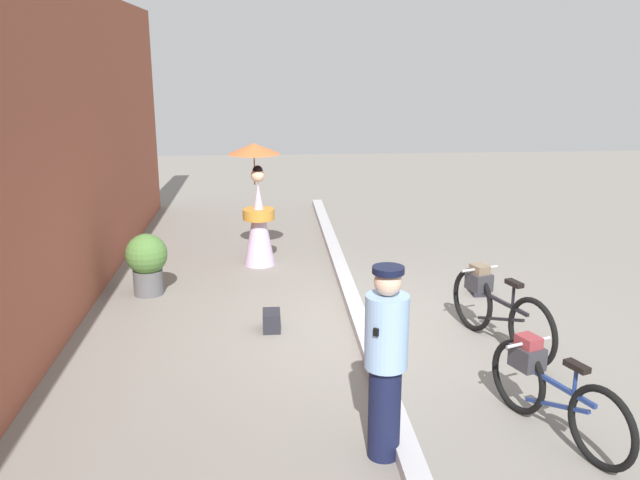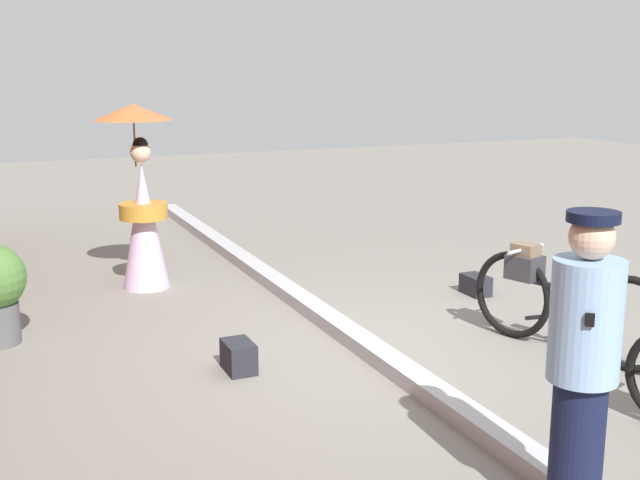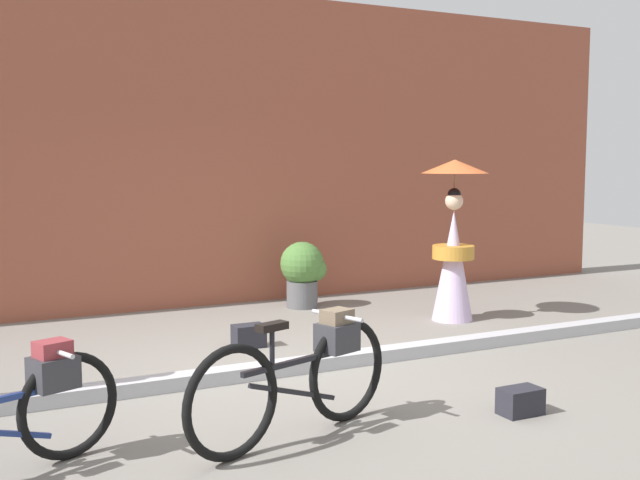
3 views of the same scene
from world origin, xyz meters
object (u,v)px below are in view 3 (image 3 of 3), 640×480
object	(u,v)px
bicycle_near_officer	(6,411)
backpack_on_pavement	(521,401)
bicycle_far_side	(302,374)
backpack_spare	(249,335)
person_with_parasol	(453,241)
potted_plant_by_door	(304,271)

from	to	relation	value
bicycle_near_officer	backpack_on_pavement	xyz separation A→B (m)	(3.50, -0.49, -0.30)
bicycle_far_side	backpack_spare	bearing A→B (deg)	76.59
bicycle_far_side	backpack_on_pavement	world-z (taller)	bicycle_far_side
bicycle_far_side	backpack_on_pavement	distance (m)	1.71
bicycle_near_officer	bicycle_far_side	distance (m)	1.86
bicycle_near_officer	bicycle_far_side	bearing A→B (deg)	-4.93
bicycle_far_side	backpack_on_pavement	bearing A→B (deg)	-11.40
backpack_on_pavement	backpack_spare	bearing A→B (deg)	110.24
bicycle_near_officer	backpack_on_pavement	bearing A→B (deg)	-8.00
bicycle_far_side	person_with_parasol	bearing A→B (deg)	39.54
person_with_parasol	potted_plant_by_door	size ratio (longest dim) A/B	2.23
bicycle_far_side	potted_plant_by_door	world-z (taller)	potted_plant_by_door
bicycle_near_officer	backpack_spare	distance (m)	3.40
potted_plant_by_door	backpack_spare	xyz separation A→B (m)	(-1.40, -1.66, -0.36)
person_with_parasol	bicycle_near_officer	bearing A→B (deg)	-153.71
bicycle_far_side	backpack_spare	distance (m)	2.59
person_with_parasol	potted_plant_by_door	distance (m)	1.99
bicycle_near_officer	person_with_parasol	distance (m)	5.71
bicycle_near_officer	backpack_on_pavement	world-z (taller)	bicycle_near_officer
potted_plant_by_door	backpack_spare	bearing A→B (deg)	-130.22
bicycle_far_side	potted_plant_by_door	xyz separation A→B (m)	(2.00, 4.16, 0.04)
bicycle_far_side	potted_plant_by_door	distance (m)	4.62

